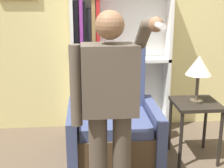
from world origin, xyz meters
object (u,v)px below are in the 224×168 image
at_px(person_standing, 110,103).
at_px(table_lamp, 199,67).
at_px(side_table, 195,112).
at_px(armchair, 113,128).
at_px(bookcase, 108,64).

relative_size(person_standing, table_lamp, 3.30).
xyz_separation_m(side_table, table_lamp, (0.00, 0.00, 0.49)).
xyz_separation_m(armchair, side_table, (0.89, -0.03, 0.16)).
relative_size(bookcase, armchair, 1.55).
relative_size(bookcase, side_table, 2.92).
xyz_separation_m(person_standing, table_lamp, (0.99, 0.78, 0.09)).
distance_m(side_table, table_lamp, 0.49).
bearing_deg(person_standing, table_lamp, 38.35).
bearing_deg(side_table, armchair, 178.08).
bearing_deg(person_standing, side_table, 38.35).
xyz_separation_m(bookcase, person_standing, (-0.11, -1.64, 0.04)).
bearing_deg(table_lamp, bookcase, 135.66).
bearing_deg(armchair, side_table, -1.92).
distance_m(person_standing, side_table, 1.32).
height_order(person_standing, side_table, person_standing).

